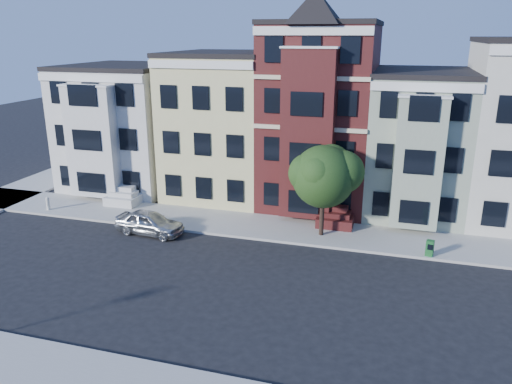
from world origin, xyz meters
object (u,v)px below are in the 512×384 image
(street_tree, at_px, (323,181))
(fire_hydrant, at_px, (48,205))
(parked_car, at_px, (150,223))
(newspaper_box, at_px, (430,248))

(street_tree, height_order, fire_hydrant, street_tree)
(parked_car, bearing_deg, street_tree, -71.50)
(street_tree, relative_size, newspaper_box, 7.62)
(newspaper_box, height_order, fire_hydrant, newspaper_box)
(street_tree, distance_m, fire_hydrant, 18.63)
(street_tree, xyz_separation_m, fire_hydrant, (-18.37, -0.81, -2.96))
(street_tree, distance_m, parked_car, 10.60)
(street_tree, bearing_deg, newspaper_box, -12.05)
(parked_car, distance_m, fire_hydrant, 8.57)
(street_tree, bearing_deg, parked_car, -166.52)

